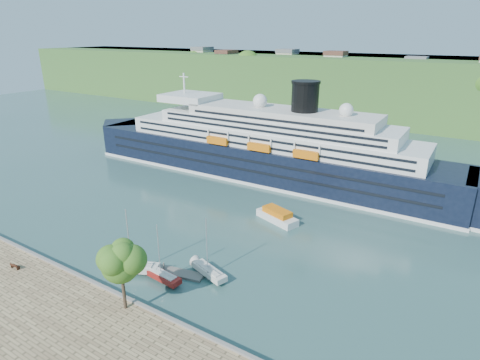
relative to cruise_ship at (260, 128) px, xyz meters
name	(u,v)px	position (x,y,z in m)	size (l,w,h in m)	color
ground	(117,299)	(8.34, -52.82, -11.88)	(400.00, 400.00, 0.00)	#315853
far_hillside	(388,88)	(8.34, 92.18, 0.12)	(400.00, 50.00, 24.00)	#325823
quay_coping	(115,292)	(8.34, -53.02, -10.73)	(220.00, 0.50, 0.30)	slate
cruise_ship	(260,128)	(0.00, 0.00, 0.00)	(105.77, 15.40, 23.75)	black
park_bench	(15,266)	(-8.56, -56.71, -10.38)	(1.53, 0.63, 0.98)	#3F1F12
promenade_tree	(122,273)	(11.81, -54.32, -5.74)	(6.21, 6.21, 10.28)	#345E18
floating_pontoon	(154,267)	(7.39, -44.79, -11.70)	(16.20, 1.98, 0.36)	#68655D
sailboat_white_near	(133,244)	(6.04, -47.14, -6.92)	(7.67, 2.13, 9.90)	silver
sailboat_red	(161,256)	(10.90, -46.52, -7.63)	(6.58, 1.83, 8.50)	maroon
sailboat_white_far	(209,250)	(15.84, -42.05, -7.43)	(6.88, 1.91, 8.89)	silver
tender_launch	(277,215)	(15.62, -20.35, -10.67)	(8.73, 2.99, 2.41)	orange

